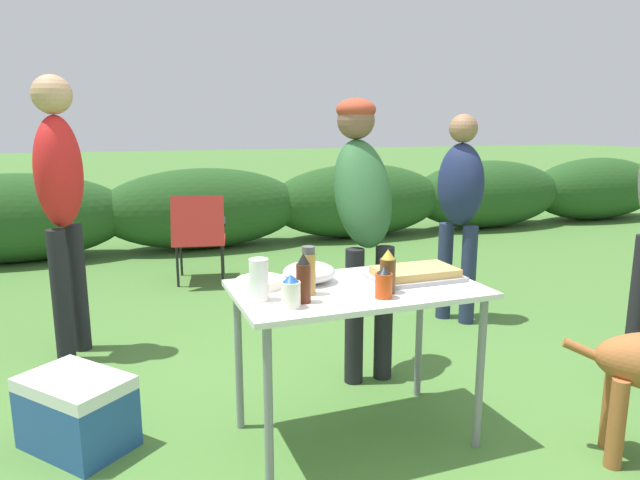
{
  "coord_description": "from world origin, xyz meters",
  "views": [
    {
      "loc": [
        -1.01,
        -2.25,
        1.46
      ],
      "look_at": [
        -0.05,
        0.35,
        0.89
      ],
      "focal_mm": 32.0,
      "sensor_mm": 36.0,
      "label": 1
    }
  ],
  "objects_px": {
    "folding_table": "(357,303)",
    "spice_jar": "(308,271)",
    "hot_sauce_bottle": "(384,283)",
    "bbq_sauce_bottle": "(303,279)",
    "mixing_bowl": "(309,272)",
    "plate_stack": "(260,283)",
    "camp_chair_green_behind_table": "(199,234)",
    "beer_bottle": "(388,272)",
    "paper_cup_stack": "(259,280)",
    "standing_person_in_dark_puffer": "(460,200)",
    "cooler_box": "(77,412)",
    "standing_person_in_gray_fleece": "(363,203)",
    "food_tray": "(415,274)",
    "mayo_bottle": "(291,292)",
    "standing_person_in_red_jacket": "(60,190)"
  },
  "relations": [
    {
      "from": "plate_stack",
      "to": "paper_cup_stack",
      "type": "xyz_separation_m",
      "value": [
        -0.05,
        -0.19,
        0.07
      ]
    },
    {
      "from": "spice_jar",
      "to": "cooler_box",
      "type": "distance_m",
      "value": 1.26
    },
    {
      "from": "food_tray",
      "to": "standing_person_in_gray_fleece",
      "type": "distance_m",
      "value": 0.69
    },
    {
      "from": "plate_stack",
      "to": "mayo_bottle",
      "type": "distance_m",
      "value": 0.33
    },
    {
      "from": "plate_stack",
      "to": "standing_person_in_red_jacket",
      "type": "height_order",
      "value": "standing_person_in_red_jacket"
    },
    {
      "from": "standing_person_in_gray_fleece",
      "to": "standing_person_in_dark_puffer",
      "type": "distance_m",
      "value": 1.2
    },
    {
      "from": "plate_stack",
      "to": "camp_chair_green_behind_table",
      "type": "bearing_deg",
      "value": 87.27
    },
    {
      "from": "standing_person_in_gray_fleece",
      "to": "cooler_box",
      "type": "height_order",
      "value": "standing_person_in_gray_fleece"
    },
    {
      "from": "food_tray",
      "to": "plate_stack",
      "type": "distance_m",
      "value": 0.72
    },
    {
      "from": "paper_cup_stack",
      "to": "beer_bottle",
      "type": "relative_size",
      "value": 0.91
    },
    {
      "from": "beer_bottle",
      "to": "camp_chair_green_behind_table",
      "type": "distance_m",
      "value": 3.1
    },
    {
      "from": "folding_table",
      "to": "beer_bottle",
      "type": "xyz_separation_m",
      "value": [
        0.08,
        -0.13,
        0.17
      ]
    },
    {
      "from": "beer_bottle",
      "to": "mayo_bottle",
      "type": "bearing_deg",
      "value": -173.67
    },
    {
      "from": "folding_table",
      "to": "beer_bottle",
      "type": "distance_m",
      "value": 0.23
    },
    {
      "from": "spice_jar",
      "to": "food_tray",
      "type": "bearing_deg",
      "value": 5.42
    },
    {
      "from": "bbq_sauce_bottle",
      "to": "standing_person_in_gray_fleece",
      "type": "height_order",
      "value": "standing_person_in_gray_fleece"
    },
    {
      "from": "cooler_box",
      "to": "paper_cup_stack",
      "type": "bearing_deg",
      "value": 22.45
    },
    {
      "from": "food_tray",
      "to": "camp_chair_green_behind_table",
      "type": "xyz_separation_m",
      "value": [
        -0.58,
        2.91,
        -0.3
      ]
    },
    {
      "from": "folding_table",
      "to": "mixing_bowl",
      "type": "xyz_separation_m",
      "value": [
        -0.18,
        0.14,
        0.12
      ]
    },
    {
      "from": "standing_person_in_dark_puffer",
      "to": "cooler_box",
      "type": "distance_m",
      "value": 2.84
    },
    {
      "from": "food_tray",
      "to": "paper_cup_stack",
      "type": "bearing_deg",
      "value": -175.52
    },
    {
      "from": "hot_sauce_bottle",
      "to": "standing_person_in_dark_puffer",
      "type": "height_order",
      "value": "standing_person_in_dark_puffer"
    },
    {
      "from": "mayo_bottle",
      "to": "spice_jar",
      "type": "height_order",
      "value": "spice_jar"
    },
    {
      "from": "plate_stack",
      "to": "mayo_bottle",
      "type": "bearing_deg",
      "value": -82.95
    },
    {
      "from": "mixing_bowl",
      "to": "standing_person_in_dark_puffer",
      "type": "relative_size",
      "value": 0.16
    },
    {
      "from": "hot_sauce_bottle",
      "to": "cooler_box",
      "type": "distance_m",
      "value": 1.52
    },
    {
      "from": "folding_table",
      "to": "standing_person_in_dark_puffer",
      "type": "bearing_deg",
      "value": 42.36
    },
    {
      "from": "mixing_bowl",
      "to": "hot_sauce_bottle",
      "type": "xyz_separation_m",
      "value": [
        0.21,
        -0.34,
        0.02
      ]
    },
    {
      "from": "camp_chair_green_behind_table",
      "to": "standing_person_in_gray_fleece",
      "type": "bearing_deg",
      "value": -63.71
    },
    {
      "from": "plate_stack",
      "to": "cooler_box",
      "type": "bearing_deg",
      "value": 164.98
    },
    {
      "from": "plate_stack",
      "to": "paper_cup_stack",
      "type": "relative_size",
      "value": 1.22
    },
    {
      "from": "spice_jar",
      "to": "standing_person_in_dark_puffer",
      "type": "distance_m",
      "value": 2.06
    },
    {
      "from": "food_tray",
      "to": "mixing_bowl",
      "type": "distance_m",
      "value": 0.5
    },
    {
      "from": "paper_cup_stack",
      "to": "standing_person_in_dark_puffer",
      "type": "relative_size",
      "value": 0.12
    },
    {
      "from": "standing_person_in_red_jacket",
      "to": "cooler_box",
      "type": "xyz_separation_m",
      "value": [
        0.07,
        -1.15,
        -0.89
      ]
    },
    {
      "from": "standing_person_in_red_jacket",
      "to": "food_tray",
      "type": "bearing_deg",
      "value": -105.49
    },
    {
      "from": "beer_bottle",
      "to": "cooler_box",
      "type": "xyz_separation_m",
      "value": [
        -1.31,
        0.5,
        -0.66
      ]
    },
    {
      "from": "food_tray",
      "to": "hot_sauce_bottle",
      "type": "xyz_separation_m",
      "value": [
        -0.27,
        -0.21,
        0.04
      ]
    },
    {
      "from": "bbq_sauce_bottle",
      "to": "mayo_bottle",
      "type": "bearing_deg",
      "value": -145.36
    },
    {
      "from": "plate_stack",
      "to": "camp_chair_green_behind_table",
      "type": "relative_size",
      "value": 0.26
    },
    {
      "from": "mixing_bowl",
      "to": "mayo_bottle",
      "type": "bearing_deg",
      "value": -120.25
    },
    {
      "from": "bbq_sauce_bottle",
      "to": "standing_person_in_dark_puffer",
      "type": "bearing_deg",
      "value": 39.71
    },
    {
      "from": "standing_person_in_dark_puffer",
      "to": "hot_sauce_bottle",
      "type": "bearing_deg",
      "value": -73.98
    },
    {
      "from": "hot_sauce_bottle",
      "to": "bbq_sauce_bottle",
      "type": "xyz_separation_m",
      "value": [
        -0.33,
        0.06,
        0.03
      ]
    },
    {
      "from": "mixing_bowl",
      "to": "spice_jar",
      "type": "relative_size",
      "value": 1.16
    },
    {
      "from": "paper_cup_stack",
      "to": "standing_person_in_dark_puffer",
      "type": "xyz_separation_m",
      "value": [
        1.83,
        1.29,
        0.09
      ]
    },
    {
      "from": "plate_stack",
      "to": "bbq_sauce_bottle",
      "type": "height_order",
      "value": "bbq_sauce_bottle"
    },
    {
      "from": "mayo_bottle",
      "to": "beer_bottle",
      "type": "height_order",
      "value": "beer_bottle"
    },
    {
      "from": "folding_table",
      "to": "plate_stack",
      "type": "distance_m",
      "value": 0.44
    },
    {
      "from": "folding_table",
      "to": "spice_jar",
      "type": "xyz_separation_m",
      "value": [
        -0.24,
        -0.04,
        0.18
      ]
    }
  ]
}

